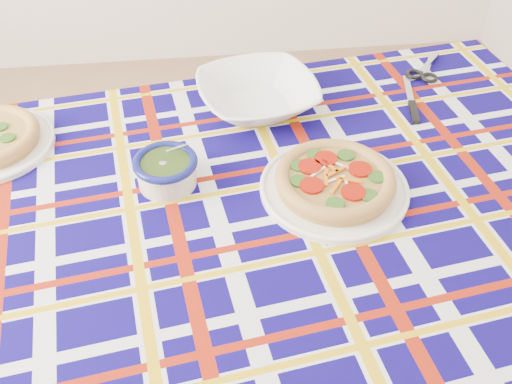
{
  "coord_description": "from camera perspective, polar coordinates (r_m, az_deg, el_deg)",
  "views": [
    {
      "loc": [
        0.19,
        -1.12,
        1.73
      ],
      "look_at": [
        0.3,
        -0.18,
        0.86
      ],
      "focal_mm": 40.0,
      "sensor_mm": 36.0,
      "label": 1
    }
  ],
  "objects": [
    {
      "name": "tablecloth",
      "position": [
        1.33,
        -0.09,
        -3.09
      ],
      "size": [
        1.96,
        1.39,
        0.12
      ],
      "primitive_type": null,
      "rotation": [
        0.0,
        0.0,
        0.14
      ],
      "color": "#0C0454",
      "rests_on": "dining_table"
    },
    {
      "name": "table_knife",
      "position": [
        1.71,
        15.04,
        9.83
      ],
      "size": [
        0.07,
        0.26,
        0.01
      ],
      "primitive_type": null,
      "rotation": [
        0.0,
        0.0,
        1.37
      ],
      "color": "silver",
      "rests_on": "tablecloth"
    },
    {
      "name": "serving_bowl",
      "position": [
        1.57,
        0.16,
        9.68
      ],
      "size": [
        0.38,
        0.38,
        0.08
      ],
      "primitive_type": "imported",
      "rotation": [
        0.0,
        0.0,
        0.2
      ],
      "color": "white",
      "rests_on": "tablecloth"
    },
    {
      "name": "kitchen_scissors",
      "position": [
        1.85,
        16.91,
        12.23
      ],
      "size": [
        0.2,
        0.23,
        0.02
      ],
      "primitive_type": null,
      "rotation": [
        0.0,
        0.0,
        0.98
      ],
      "color": "silver",
      "rests_on": "tablecloth"
    },
    {
      "name": "dining_table",
      "position": [
        1.34,
        -0.09,
        -3.91
      ],
      "size": [
        1.92,
        1.35,
        0.83
      ],
      "rotation": [
        0.0,
        0.0,
        0.14
      ],
      "color": "brown",
      "rests_on": "floor"
    },
    {
      "name": "floor",
      "position": [
        2.07,
        -9.24,
        -15.0
      ],
      "size": [
        4.0,
        4.0,
        0.0
      ],
      "primitive_type": "plane",
      "color": "#8E6749",
      "rests_on": "ground"
    },
    {
      "name": "pesto_bowl",
      "position": [
        1.32,
        -8.98,
        2.32
      ],
      "size": [
        0.17,
        0.17,
        0.09
      ],
      "primitive_type": null,
      "rotation": [
        0.0,
        0.0,
        0.18
      ],
      "color": "#1E300D",
      "rests_on": "tablecloth"
    },
    {
      "name": "main_focaccia_plate",
      "position": [
        1.31,
        7.9,
        1.22
      ],
      "size": [
        0.4,
        0.4,
        0.07
      ],
      "primitive_type": null,
      "rotation": [
        0.0,
        0.0,
        0.15
      ],
      "color": "#A7813B",
      "rests_on": "tablecloth"
    }
  ]
}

